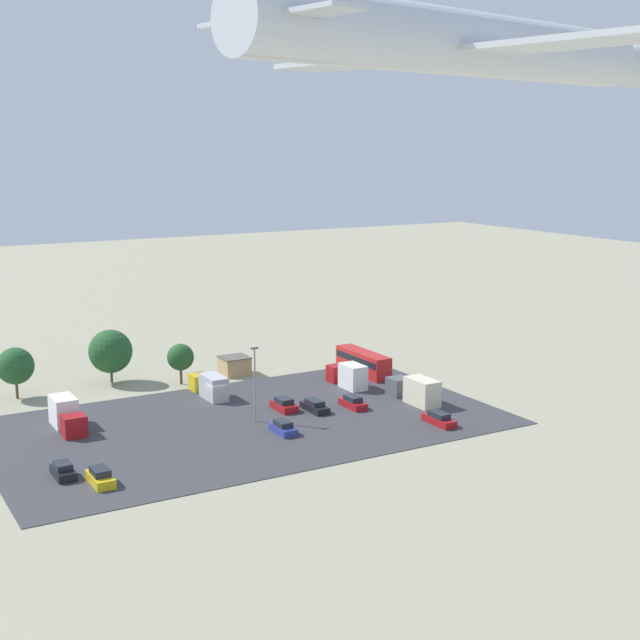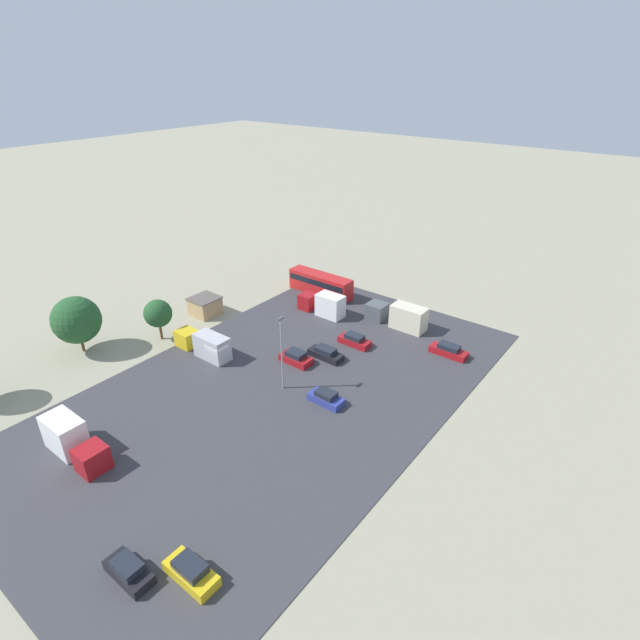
{
  "view_description": "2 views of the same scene",
  "coord_description": "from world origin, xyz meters",
  "px_view_note": "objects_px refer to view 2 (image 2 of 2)",
  "views": [
    {
      "loc": [
        43.09,
        102.15,
        32.46
      ],
      "look_at": [
        3.61,
        33.54,
        16.86
      ],
      "focal_mm": 50.0,
      "sensor_mm": 36.0,
      "label": 1
    },
    {
      "loc": [
        33.56,
        42.21,
        33.41
      ],
      "look_at": [
        -5.4,
        12.02,
        7.66
      ],
      "focal_mm": 28.0,
      "sensor_mm": 36.0,
      "label": 2
    }
  ],
  "objects_px": {
    "bus": "(321,283)",
    "parked_car_5": "(355,340)",
    "shed_building": "(205,306)",
    "parked_car_2": "(326,354)",
    "parked_car_1": "(296,358)",
    "parked_truck_3": "(205,344)",
    "parked_car_3": "(449,351)",
    "parked_car_4": "(326,398)",
    "parked_truck_1": "(324,304)",
    "parked_truck_2": "(72,441)",
    "parked_car_6": "(191,572)",
    "parked_truck_0": "(399,316)",
    "parked_car_0": "(129,570)"
  },
  "relations": [
    {
      "from": "bus",
      "to": "parked_car_4",
      "type": "distance_m",
      "value": 28.91
    },
    {
      "from": "bus",
      "to": "parked_car_1",
      "type": "height_order",
      "value": "bus"
    },
    {
      "from": "parked_car_1",
      "to": "parked_truck_3",
      "type": "xyz_separation_m",
      "value": [
        5.55,
        -10.37,
        0.77
      ]
    },
    {
      "from": "parked_car_6",
      "to": "shed_building",
      "type": "bearing_deg",
      "value": 47.96
    },
    {
      "from": "parked_car_4",
      "to": "parked_car_6",
      "type": "distance_m",
      "value": 23.13
    },
    {
      "from": "parked_car_5",
      "to": "parked_car_6",
      "type": "xyz_separation_m",
      "value": [
        34.9,
        9.57,
        0.05
      ]
    },
    {
      "from": "shed_building",
      "to": "parked_car_4",
      "type": "distance_m",
      "value": 27.87
    },
    {
      "from": "parked_car_3",
      "to": "parked_truck_2",
      "type": "distance_m",
      "value": 43.52
    },
    {
      "from": "parked_car_4",
      "to": "parked_car_5",
      "type": "distance_m",
      "value": 13.14
    },
    {
      "from": "parked_car_4",
      "to": "parked_truck_0",
      "type": "xyz_separation_m",
      "value": [
        -20.47,
        -2.65,
        0.94
      ]
    },
    {
      "from": "parked_car_5",
      "to": "parked_truck_1",
      "type": "distance_m",
      "value": 9.88
    },
    {
      "from": "bus",
      "to": "parked_car_5",
      "type": "xyz_separation_m",
      "value": [
        10.18,
        13.51,
        -1.14
      ]
    },
    {
      "from": "parked_car_4",
      "to": "parked_truck_2",
      "type": "height_order",
      "value": "parked_truck_2"
    },
    {
      "from": "parked_truck_0",
      "to": "parked_truck_3",
      "type": "bearing_deg",
      "value": 144.31
    },
    {
      "from": "parked_car_1",
      "to": "parked_truck_2",
      "type": "bearing_deg",
      "value": -13.62
    },
    {
      "from": "parked_car_6",
      "to": "parked_truck_2",
      "type": "xyz_separation_m",
      "value": [
        -1.6,
        -18.97,
        0.92
      ]
    },
    {
      "from": "bus",
      "to": "parked_car_1",
      "type": "distance_m",
      "value": 20.92
    },
    {
      "from": "parked_truck_1",
      "to": "parked_car_3",
      "type": "bearing_deg",
      "value": -88.51
    },
    {
      "from": "bus",
      "to": "parked_car_2",
      "type": "relative_size",
      "value": 2.39
    },
    {
      "from": "bus",
      "to": "parked_truck_3",
      "type": "distance_m",
      "value": 23.77
    },
    {
      "from": "parked_car_0",
      "to": "parked_truck_0",
      "type": "relative_size",
      "value": 0.46
    },
    {
      "from": "parked_car_3",
      "to": "parked_car_4",
      "type": "bearing_deg",
      "value": -19.73
    },
    {
      "from": "shed_building",
      "to": "parked_truck_0",
      "type": "bearing_deg",
      "value": 120.01
    },
    {
      "from": "parked_car_4",
      "to": "parked_truck_3",
      "type": "bearing_deg",
      "value": 94.02
    },
    {
      "from": "parked_car_2",
      "to": "parked_car_5",
      "type": "height_order",
      "value": "parked_car_5"
    },
    {
      "from": "parked_truck_3",
      "to": "parked_car_1",
      "type": "bearing_deg",
      "value": -61.87
    },
    {
      "from": "parked_truck_0",
      "to": "parked_truck_2",
      "type": "height_order",
      "value": "parked_truck_2"
    },
    {
      "from": "parked_car_1",
      "to": "parked_car_3",
      "type": "relative_size",
      "value": 0.87
    },
    {
      "from": "bus",
      "to": "parked_truck_1",
      "type": "bearing_deg",
      "value": 41.36
    },
    {
      "from": "shed_building",
      "to": "parked_car_2",
      "type": "bearing_deg",
      "value": 92.8
    },
    {
      "from": "parked_car_5",
      "to": "parked_car_4",
      "type": "bearing_deg",
      "value": 20.61
    },
    {
      "from": "parked_car_2",
      "to": "parked_car_4",
      "type": "xyz_separation_m",
      "value": [
        7.38,
        5.66,
        0.01
      ]
    },
    {
      "from": "bus",
      "to": "parked_car_4",
      "type": "height_order",
      "value": "bus"
    },
    {
      "from": "parked_car_3",
      "to": "parked_truck_2",
      "type": "height_order",
      "value": "parked_truck_2"
    },
    {
      "from": "parked_car_3",
      "to": "parked_car_4",
      "type": "xyz_separation_m",
      "value": [
        17.48,
        -6.27,
        -0.01
      ]
    },
    {
      "from": "shed_building",
      "to": "parked_truck_2",
      "type": "distance_m",
      "value": 30.32
    },
    {
      "from": "parked_truck_3",
      "to": "parked_car_4",
      "type": "bearing_deg",
      "value": -85.98
    },
    {
      "from": "parked_truck_0",
      "to": "parked_car_2",
      "type": "bearing_deg",
      "value": 167.06
    },
    {
      "from": "parked_car_4",
      "to": "parked_truck_1",
      "type": "bearing_deg",
      "value": 38.06
    },
    {
      "from": "parked_car_1",
      "to": "parked_car_2",
      "type": "bearing_deg",
      "value": 144.23
    },
    {
      "from": "parked_car_0",
      "to": "parked_truck_0",
      "type": "distance_m",
      "value": 45.92
    },
    {
      "from": "shed_building",
      "to": "bus",
      "type": "bearing_deg",
      "value": 150.86
    },
    {
      "from": "shed_building",
      "to": "parked_car_0",
      "type": "relative_size",
      "value": 0.99
    },
    {
      "from": "shed_building",
      "to": "parked_truck_1",
      "type": "relative_size",
      "value": 0.55
    },
    {
      "from": "shed_building",
      "to": "parked_car_2",
      "type": "height_order",
      "value": "shed_building"
    },
    {
      "from": "parked_car_0",
      "to": "parked_car_1",
      "type": "relative_size",
      "value": 0.98
    },
    {
      "from": "parked_truck_0",
      "to": "bus",
      "type": "bearing_deg",
      "value": 82.61
    },
    {
      "from": "parked_car_2",
      "to": "shed_building",
      "type": "bearing_deg",
      "value": 92.8
    },
    {
      "from": "parked_car_0",
      "to": "parked_car_4",
      "type": "bearing_deg",
      "value": -177.16
    },
    {
      "from": "parked_car_3",
      "to": "parked_truck_0",
      "type": "distance_m",
      "value": 9.46
    }
  ]
}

